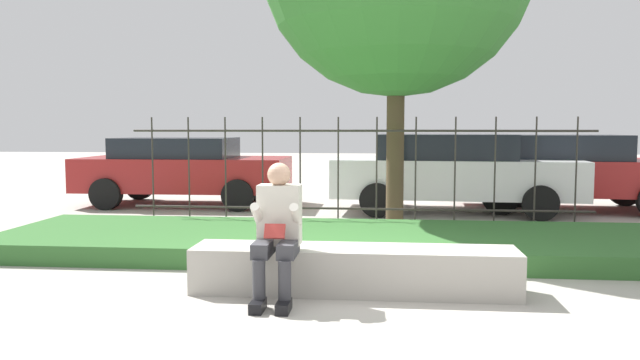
% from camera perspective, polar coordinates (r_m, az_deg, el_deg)
% --- Properties ---
extents(ground_plane, '(60.00, 60.00, 0.00)m').
position_cam_1_polar(ground_plane, '(5.94, 2.07, -10.16)').
color(ground_plane, '#A8A399').
extents(stone_bench, '(3.01, 0.58, 0.42)m').
position_cam_1_polar(stone_bench, '(5.88, 3.10, -8.43)').
color(stone_bench, '#ADA89E').
rests_on(stone_bench, ground_plane).
extents(person_seated_reader, '(0.42, 0.73, 1.22)m').
position_cam_1_polar(person_seated_reader, '(5.55, -3.90, -4.28)').
color(person_seated_reader, black).
rests_on(person_seated_reader, ground_plane).
extents(grass_berm, '(8.75, 2.37, 0.23)m').
position_cam_1_polar(grass_berm, '(7.75, 2.96, -5.70)').
color(grass_berm, '#33662D').
rests_on(grass_berm, ground_plane).
extents(iron_fence, '(6.75, 0.03, 1.68)m').
position_cam_1_polar(iron_fence, '(9.13, 3.43, 0.74)').
color(iron_fence, '#332D28').
rests_on(iron_fence, ground_plane).
extents(car_parked_right, '(4.22, 2.12, 1.39)m').
position_cam_1_polar(car_parked_right, '(12.34, 21.44, 0.86)').
color(car_parked_right, maroon).
rests_on(car_parked_right, ground_plane).
extents(car_parked_left, '(4.03, 1.87, 1.32)m').
position_cam_1_polar(car_parked_left, '(12.52, -12.42, 0.99)').
color(car_parked_left, maroon).
rests_on(car_parked_left, ground_plane).
extents(car_parked_center, '(4.41, 2.18, 1.41)m').
position_cam_1_polar(car_parked_center, '(11.50, 11.99, 0.84)').
color(car_parked_center, silver).
rests_on(car_parked_center, ground_plane).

